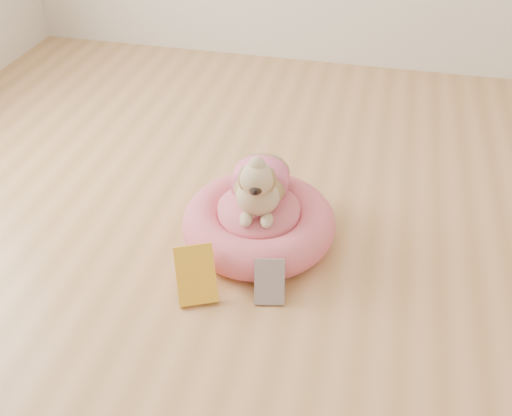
% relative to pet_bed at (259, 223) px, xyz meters
% --- Properties ---
extents(floor, '(4.50, 4.50, 0.00)m').
position_rel_pet_bed_xyz_m(floor, '(-0.08, -0.33, -0.08)').
color(floor, tan).
rests_on(floor, ground).
extents(pet_bed, '(0.65, 0.65, 0.17)m').
position_rel_pet_bed_xyz_m(pet_bed, '(0.00, 0.00, 0.00)').
color(pet_bed, '#D9556C').
rests_on(pet_bed, floor).
extents(dog, '(0.34, 0.45, 0.30)m').
position_rel_pet_bed_xyz_m(dog, '(-0.00, 0.02, 0.24)').
color(dog, brown).
rests_on(dog, pet_bed).
extents(book_yellow, '(0.20, 0.20, 0.20)m').
position_rel_pet_bed_xyz_m(book_yellow, '(-0.16, -0.38, 0.02)').
color(book_yellow, '#FAFF1A').
rests_on(book_yellow, floor).
extents(book_white, '(0.13, 0.13, 0.16)m').
position_rel_pet_bed_xyz_m(book_white, '(0.12, -0.33, -0.00)').
color(book_white, white).
rests_on(book_white, floor).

